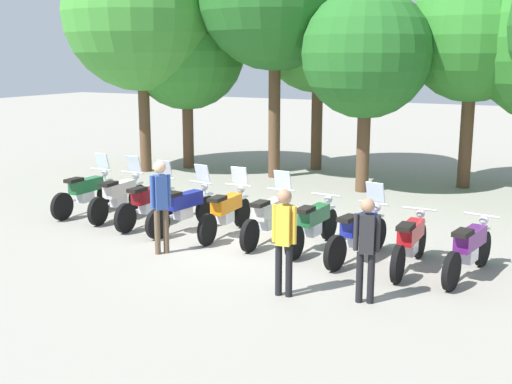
# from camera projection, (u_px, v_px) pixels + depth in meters

# --- Properties ---
(ground_plane) EXTENTS (80.00, 80.00, 0.00)m
(ground_plane) POSITION_uv_depth(u_px,v_px,m) (245.00, 239.00, 13.35)
(ground_plane) COLOR gray
(motorcycle_0) EXTENTS (0.62, 2.19, 1.37)m
(motorcycle_0) POSITION_uv_depth(u_px,v_px,m) (86.00, 191.00, 15.51)
(motorcycle_0) COLOR black
(motorcycle_0) RESTS_ON ground_plane
(motorcycle_1) EXTENTS (0.62, 2.19, 1.37)m
(motorcycle_1) POSITION_uv_depth(u_px,v_px,m) (119.00, 195.00, 15.08)
(motorcycle_1) COLOR black
(motorcycle_1) RESTS_ON ground_plane
(motorcycle_2) EXTENTS (0.62, 2.19, 1.37)m
(motorcycle_2) POSITION_uv_depth(u_px,v_px,m) (149.00, 202.00, 14.44)
(motorcycle_2) COLOR black
(motorcycle_2) RESTS_ON ground_plane
(motorcycle_3) EXTENTS (0.69, 2.18, 1.37)m
(motorcycle_3) POSITION_uv_depth(u_px,v_px,m) (184.00, 207.00, 13.92)
(motorcycle_3) COLOR black
(motorcycle_3) RESTS_ON ground_plane
(motorcycle_4) EXTENTS (0.62, 2.19, 1.37)m
(motorcycle_4) POSITION_uv_depth(u_px,v_px,m) (226.00, 211.00, 13.57)
(motorcycle_4) COLOR black
(motorcycle_4) RESTS_ON ground_plane
(motorcycle_5) EXTENTS (0.62, 2.19, 1.37)m
(motorcycle_5) POSITION_uv_depth(u_px,v_px,m) (269.00, 216.00, 13.12)
(motorcycle_5) COLOR black
(motorcycle_5) RESTS_ON ground_plane
(motorcycle_6) EXTENTS (0.62, 2.19, 0.99)m
(motorcycle_6) POSITION_uv_depth(u_px,v_px,m) (313.00, 224.00, 12.62)
(motorcycle_6) COLOR black
(motorcycle_6) RESTS_ON ground_plane
(motorcycle_7) EXTENTS (0.73, 2.17, 1.37)m
(motorcycle_7) POSITION_uv_depth(u_px,v_px,m) (358.00, 232.00, 11.94)
(motorcycle_7) COLOR black
(motorcycle_7) RESTS_ON ground_plane
(motorcycle_8) EXTENTS (0.62, 2.19, 0.99)m
(motorcycle_8) POSITION_uv_depth(u_px,v_px,m) (410.00, 241.00, 11.42)
(motorcycle_8) COLOR black
(motorcycle_8) RESTS_ON ground_plane
(motorcycle_9) EXTENTS (0.71, 2.18, 0.99)m
(motorcycle_9) POSITION_uv_depth(u_px,v_px,m) (469.00, 248.00, 11.00)
(motorcycle_9) COLOR black
(motorcycle_9) RESTS_ON ground_plane
(person_0) EXTENTS (0.41, 0.25, 1.72)m
(person_0) POSITION_uv_depth(u_px,v_px,m) (284.00, 234.00, 10.02)
(person_0) COLOR black
(person_0) RESTS_ON ground_plane
(person_1) EXTENTS (0.33, 0.36, 1.79)m
(person_1) POSITION_uv_depth(u_px,v_px,m) (161.00, 199.00, 12.19)
(person_1) COLOR brown
(person_1) RESTS_ON ground_plane
(person_2) EXTENTS (0.41, 0.26, 1.63)m
(person_2) POSITION_uv_depth(u_px,v_px,m) (367.00, 243.00, 9.75)
(person_2) COLOR black
(person_2) RESTS_ON ground_plane
(tree_0) EXTENTS (4.85, 4.85, 7.42)m
(tree_0) POSITION_uv_depth(u_px,v_px,m) (141.00, 13.00, 20.15)
(tree_0) COLOR brown
(tree_0) RESTS_ON ground_plane
(tree_1) EXTENTS (3.78, 3.78, 5.72)m
(tree_1) POSITION_uv_depth(u_px,v_px,m) (186.00, 52.00, 21.02)
(tree_1) COLOR brown
(tree_1) RESTS_ON ground_plane
(tree_3) EXTENTS (3.77, 3.77, 6.27)m
(tree_3) POSITION_uv_depth(u_px,v_px,m) (319.00, 34.00, 20.62)
(tree_3) COLOR brown
(tree_3) RESTS_ON ground_plane
(tree_4) EXTENTS (3.48, 3.48, 5.50)m
(tree_4) POSITION_uv_depth(u_px,v_px,m) (366.00, 54.00, 17.27)
(tree_4) COLOR brown
(tree_4) RESTS_ON ground_plane
(tree_5) EXTENTS (3.61, 3.61, 6.03)m
(tree_5) POSITION_uv_depth(u_px,v_px,m) (473.00, 37.00, 17.71)
(tree_5) COLOR brown
(tree_5) RESTS_ON ground_plane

